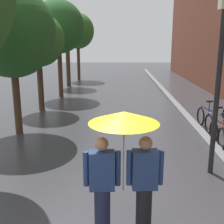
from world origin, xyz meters
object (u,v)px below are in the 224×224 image
object	(u,v)px
street_tree_2	(38,40)
street_tree_5	(78,31)
street_tree_1	(11,33)
parked_bicycle_5	(214,115)
street_tree_3	(58,27)
street_tree_4	(67,28)
street_lamp_post	(219,74)
parked_bicycle_4	(223,123)
couple_under_umbrella	(124,157)

from	to	relation	value
street_tree_2	street_tree_5	world-z (taller)	street_tree_5
street_tree_1	parked_bicycle_5	xyz separation A→B (m)	(7.12, 1.13, -3.01)
street_tree_2	street_tree_5	size ratio (longest dim) A/B	0.82
street_tree_3	street_tree_4	size ratio (longest dim) A/B	1.00
street_tree_3	street_tree_4	xyz separation A→B (m)	(-0.27, 4.08, 0.12)
street_tree_2	street_lamp_post	world-z (taller)	street_tree_2
street_tree_2	parked_bicycle_4	bearing A→B (deg)	-24.53
street_tree_4	street_lamp_post	bearing A→B (deg)	-66.87
parked_bicycle_5	couple_under_umbrella	size ratio (longest dim) A/B	0.54
parked_bicycle_4	couple_under_umbrella	bearing A→B (deg)	-123.03
couple_under_umbrella	street_tree_2	bearing A→B (deg)	112.93
street_tree_5	parked_bicycle_4	size ratio (longest dim) A/B	4.68
street_tree_3	street_tree_5	xyz separation A→B (m)	(-0.00, 7.46, 0.03)
street_tree_5	street_lamp_post	world-z (taller)	street_tree_5
street_tree_1	street_tree_3	size ratio (longest dim) A/B	0.91
street_tree_1	street_tree_3	world-z (taller)	street_tree_3
parked_bicycle_4	parked_bicycle_5	world-z (taller)	same
street_tree_2	couple_under_umbrella	distance (m)	9.67
couple_under_umbrella	street_lamp_post	distance (m)	3.36
street_tree_5	couple_under_umbrella	world-z (taller)	street_tree_5
street_tree_1	parked_bicycle_4	xyz separation A→B (m)	(7.13, 0.12, -3.01)
street_tree_5	street_tree_4	bearing A→B (deg)	-94.51
parked_bicycle_5	street_tree_3	bearing A→B (deg)	141.30
street_tree_4	couple_under_umbrella	distance (m)	16.77
street_tree_4	street_tree_2	bearing A→B (deg)	-89.84
street_tree_4	street_tree_3	bearing A→B (deg)	-86.24
street_tree_2	parked_bicycle_4	world-z (taller)	street_tree_2
street_tree_3	street_lamp_post	distance (m)	11.31
street_tree_3	parked_bicycle_5	world-z (taller)	street_tree_3
parked_bicycle_4	street_tree_3	bearing A→B (deg)	136.63
street_tree_5	street_tree_3	bearing A→B (deg)	-89.99
street_tree_4	parked_bicycle_5	distance (m)	12.64
street_tree_2	street_lamp_post	bearing A→B (deg)	-47.49
couple_under_umbrella	street_tree_1	bearing A→B (deg)	123.94
street_tree_4	couple_under_umbrella	world-z (taller)	street_tree_4
parked_bicycle_4	street_tree_5	bearing A→B (deg)	116.44
street_tree_1	street_tree_4	distance (m)	10.83
street_tree_2	street_tree_1	bearing A→B (deg)	-88.01
street_tree_3	street_tree_2	bearing A→B (deg)	-94.29
street_tree_2	street_tree_4	distance (m)	7.43
street_tree_2	street_tree_5	xyz separation A→B (m)	(0.25, 10.76, 0.75)
parked_bicycle_5	street_tree_5	bearing A→B (deg)	118.16
couple_under_umbrella	street_lamp_post	bearing A→B (deg)	47.34
street_tree_1	street_tree_2	xyz separation A→B (m)	(-0.12, 3.43, -0.22)
street_tree_4	couple_under_umbrella	bearing A→B (deg)	-77.01
street_tree_1	parked_bicycle_4	distance (m)	7.74
street_tree_1	street_tree_3	bearing A→B (deg)	88.90
street_tree_4	parked_bicycle_4	xyz separation A→B (m)	(7.27, -10.69, -3.64)
street_tree_5	street_lamp_post	distance (m)	18.13
street_tree_1	couple_under_umbrella	size ratio (longest dim) A/B	2.32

